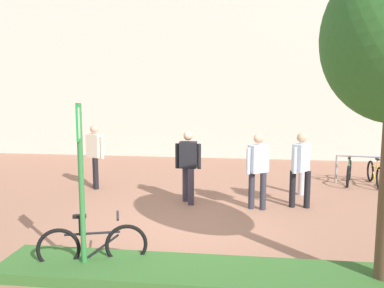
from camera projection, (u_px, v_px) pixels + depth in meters
name	position (u px, v px, depth m)	size (l,w,h in m)	color
ground_plane	(190.00, 225.00, 8.63)	(60.00, 60.00, 0.00)	#936651
building_facade	(220.00, 24.00, 16.11)	(28.00, 1.20, 10.00)	beige
planter_strip	(234.00, 276.00, 6.19)	(7.00, 1.10, 0.16)	#336028
parking_sign_post	(81.00, 164.00, 6.26)	(0.11, 0.36, 2.55)	#2D7238
bike_at_sign	(93.00, 246.00, 6.61)	(1.62, 0.61, 0.86)	black
bike_rack_cluster	(375.00, 173.00, 11.92)	(2.10, 1.68, 0.83)	#99999E
bollard_steel	(301.00, 177.00, 10.89)	(0.16, 0.16, 0.90)	#ADADB2
person_suited_dark	(188.00, 162.00, 10.07)	(0.61, 0.44, 1.72)	#383342
person_shirt_blue	(301.00, 165.00, 9.71)	(0.47, 0.50, 1.72)	black
person_casual_tan	(258.00, 166.00, 9.58)	(0.51, 0.43, 1.72)	#2D2D38
person_shirt_white	(95.00, 152.00, 11.52)	(0.57, 0.38, 1.72)	black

